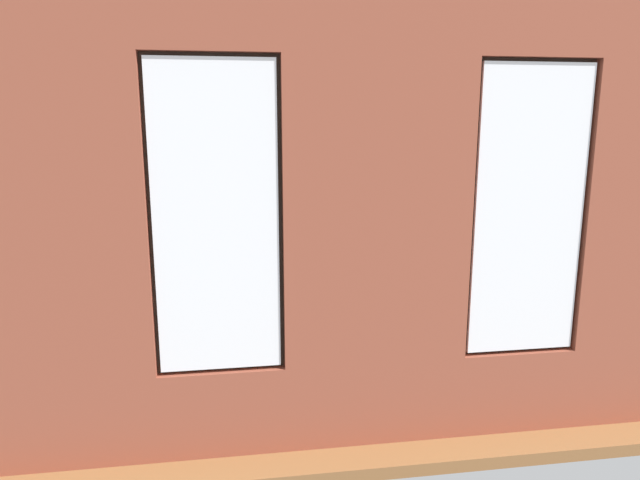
% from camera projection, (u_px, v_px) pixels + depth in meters
% --- Properties ---
extents(ground_plane, '(7.02, 6.02, 0.10)m').
position_uv_depth(ground_plane, '(321.00, 326.00, 6.97)').
color(ground_plane, brown).
extents(brick_wall_with_windows, '(6.42, 0.30, 3.48)m').
position_uv_depth(brick_wall_with_windows, '(378.00, 219.00, 4.06)').
color(brick_wall_with_windows, brown).
rests_on(brick_wall_with_windows, ground_plane).
extents(white_wall_right, '(0.10, 5.02, 3.48)m').
position_uv_depth(white_wall_right, '(25.00, 186.00, 5.94)').
color(white_wall_right, white).
rests_on(white_wall_right, ground_plane).
extents(couch_by_window, '(1.99, 0.87, 0.80)m').
position_uv_depth(couch_by_window, '(309.00, 367.00, 4.92)').
color(couch_by_window, black).
rests_on(couch_by_window, ground_plane).
extents(couch_left, '(0.90, 2.03, 0.80)m').
position_uv_depth(couch_left, '(524.00, 292.00, 7.06)').
color(couch_left, black).
rests_on(couch_left, ground_plane).
extents(coffee_table, '(1.21, 0.88, 0.42)m').
position_uv_depth(coffee_table, '(297.00, 286.00, 7.17)').
color(coffee_table, tan).
rests_on(coffee_table, ground_plane).
extents(cup_ceramic, '(0.09, 0.09, 0.11)m').
position_uv_depth(cup_ceramic, '(284.00, 276.00, 7.23)').
color(cup_ceramic, '#4C4C51').
rests_on(cup_ceramic, coffee_table).
extents(candle_jar, '(0.08, 0.08, 0.11)m').
position_uv_depth(candle_jar, '(269.00, 282.00, 6.97)').
color(candle_jar, '#B7333D').
rests_on(candle_jar, coffee_table).
extents(table_plant_small, '(0.13, 0.13, 0.20)m').
position_uv_depth(table_plant_small, '(297.00, 274.00, 7.14)').
color(table_plant_small, '#47423D').
rests_on(table_plant_small, coffee_table).
extents(remote_black, '(0.10, 0.18, 0.02)m').
position_uv_depth(remote_black, '(306.00, 284.00, 7.05)').
color(remote_black, black).
rests_on(remote_black, coffee_table).
extents(media_console, '(1.12, 0.42, 0.56)m').
position_uv_depth(media_console, '(81.00, 303.00, 6.81)').
color(media_console, black).
rests_on(media_console, ground_plane).
extents(tv_flatscreen, '(0.96, 0.20, 0.69)m').
position_uv_depth(tv_flatscreen, '(76.00, 252.00, 6.68)').
color(tv_flatscreen, black).
rests_on(tv_flatscreen, media_console).
extents(papasan_chair, '(1.11, 1.11, 0.70)m').
position_uv_depth(papasan_chair, '(257.00, 253.00, 8.65)').
color(papasan_chair, olive).
rests_on(papasan_chair, ground_plane).
extents(potted_plant_foreground_right, '(0.88, 0.87, 1.16)m').
position_uv_depth(potted_plant_foreground_right, '(129.00, 235.00, 8.32)').
color(potted_plant_foreground_right, gray).
rests_on(potted_plant_foreground_right, ground_plane).
extents(potted_plant_corner_near_left, '(0.78, 0.78, 1.12)m').
position_uv_depth(potted_plant_corner_near_left, '(466.00, 229.00, 9.15)').
color(potted_plant_corner_near_left, beige).
rests_on(potted_plant_corner_near_left, ground_plane).
extents(potted_plant_mid_room_small, '(0.37, 0.37, 0.53)m').
position_uv_depth(potted_plant_mid_room_small, '(359.00, 272.00, 7.83)').
color(potted_plant_mid_room_small, brown).
rests_on(potted_plant_mid_room_small, ground_plane).
extents(potted_plant_between_couches, '(0.56, 0.56, 1.03)m').
position_uv_depth(potted_plant_between_couches, '(468.00, 321.00, 5.11)').
color(potted_plant_between_couches, brown).
rests_on(potted_plant_between_couches, ground_plane).
extents(potted_plant_near_tv, '(0.47, 0.47, 0.69)m').
position_uv_depth(potted_plant_near_tv, '(110.00, 314.00, 5.88)').
color(potted_plant_near_tv, brown).
rests_on(potted_plant_near_tv, ground_plane).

